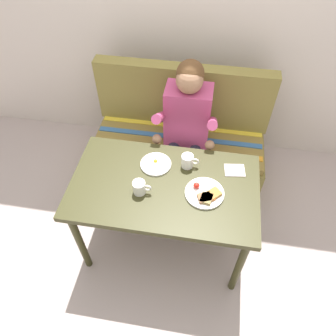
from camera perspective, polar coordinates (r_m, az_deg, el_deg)
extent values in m
plane|color=#AE9D98|center=(2.66, -0.54, -12.64)|extent=(8.00, 8.00, 0.00)
cube|color=beige|center=(2.72, 4.26, 26.51)|extent=(4.40, 0.10, 2.60)
cube|color=#333117|center=(2.06, -0.67, -3.30)|extent=(1.20, 0.70, 0.04)
cylinder|color=#333117|center=(2.34, -15.31, -12.51)|extent=(0.05, 0.05, 0.69)
cylinder|color=#333117|center=(2.24, 12.45, -16.63)|extent=(0.05, 0.05, 0.69)
cylinder|color=#333117|center=(2.63, -11.19, -1.61)|extent=(0.05, 0.05, 0.69)
cylinder|color=#333117|center=(2.54, 12.70, -4.67)|extent=(0.05, 0.05, 0.69)
cube|color=olive|center=(2.91, 1.81, 1.70)|extent=(1.44, 0.56, 0.40)
cube|color=olive|center=(2.75, 1.93, 4.94)|extent=(1.40, 0.52, 0.06)
cube|color=olive|center=(2.72, 2.76, 12.68)|extent=(1.44, 0.12, 0.54)
cube|color=orange|center=(2.63, 1.52, 3.37)|extent=(1.38, 0.05, 0.01)
cube|color=#336099|center=(2.72, 1.95, 5.45)|extent=(1.38, 0.05, 0.01)
cube|color=yellow|center=(2.83, 2.35, 7.39)|extent=(1.38, 0.05, 0.01)
cube|color=#B03F6D|center=(2.48, 3.51, 9.27)|extent=(0.34, 0.22, 0.48)
sphere|color=#9E7051|center=(2.27, 3.84, 15.27)|extent=(0.19, 0.19, 0.19)
sphere|color=brown|center=(2.27, 3.97, 16.31)|extent=(0.19, 0.19, 0.19)
cylinder|color=#B03F6D|center=(2.35, -1.50, 8.91)|extent=(0.07, 0.29, 0.23)
cylinder|color=#B03F6D|center=(2.32, 7.86, 7.85)|extent=(0.07, 0.29, 0.23)
sphere|color=#9E7051|center=(2.33, -1.98, 5.14)|extent=(0.07, 0.07, 0.07)
sphere|color=#9E7051|center=(2.30, 7.39, 4.03)|extent=(0.07, 0.07, 0.07)
cylinder|color=#232333|center=(2.52, 0.87, 2.85)|extent=(0.09, 0.34, 0.09)
cylinder|color=#232333|center=(2.61, 0.23, -3.76)|extent=(0.08, 0.08, 0.52)
cube|color=black|center=(2.77, 0.02, -7.66)|extent=(0.09, 0.20, 0.05)
cylinder|color=#232333|center=(2.51, 4.70, 2.39)|extent=(0.09, 0.34, 0.09)
cylinder|color=#232333|center=(2.60, 3.94, -4.23)|extent=(0.08, 0.08, 0.52)
cube|color=black|center=(2.76, 3.54, -8.12)|extent=(0.09, 0.20, 0.05)
cylinder|color=white|center=(2.01, 6.47, -4.44)|extent=(0.24, 0.24, 0.02)
cube|color=brown|center=(1.97, 6.49, -5.23)|extent=(0.10, 0.09, 0.02)
cube|color=olive|center=(1.97, 6.79, -5.36)|extent=(0.08, 0.09, 0.02)
cube|color=olive|center=(1.99, 8.13, -4.50)|extent=(0.10, 0.10, 0.02)
sphere|color=red|center=(2.01, 5.05, -3.12)|extent=(0.04, 0.04, 0.04)
ellipsoid|color=#CC6623|center=(1.97, 7.65, -5.13)|extent=(0.06, 0.05, 0.02)
cylinder|color=white|center=(2.15, -2.17, 0.68)|extent=(0.21, 0.21, 0.01)
ellipsoid|color=white|center=(2.14, -2.18, 0.90)|extent=(0.09, 0.08, 0.01)
sphere|color=yellow|center=(2.14, -2.23, 1.24)|extent=(0.03, 0.03, 0.03)
cylinder|color=white|center=(2.12, 3.44, 1.25)|extent=(0.08, 0.08, 0.09)
cylinder|color=brown|center=(2.09, 3.49, 1.99)|extent=(0.07, 0.07, 0.01)
torus|color=white|center=(2.11, 4.85, 1.16)|extent=(0.05, 0.01, 0.05)
cylinder|color=white|center=(1.99, -5.13, -3.43)|extent=(0.08, 0.08, 0.09)
cylinder|color=brown|center=(1.95, -5.20, -2.74)|extent=(0.07, 0.07, 0.01)
torus|color=white|center=(1.97, -3.66, -3.55)|extent=(0.05, 0.01, 0.05)
cube|color=silver|center=(2.16, 11.71, -0.40)|extent=(0.14, 0.12, 0.01)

